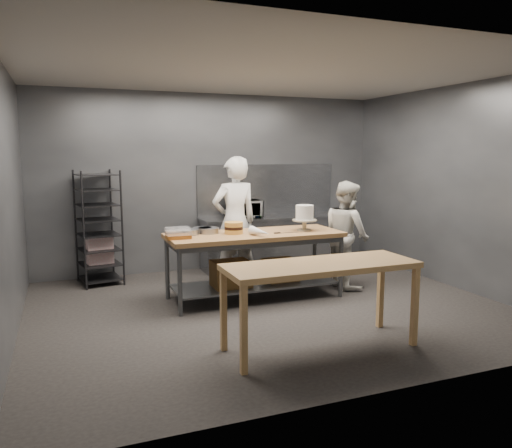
{
  "coord_description": "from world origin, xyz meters",
  "views": [
    {
      "loc": [
        -2.46,
        -5.81,
        2.02
      ],
      "look_at": [
        -0.02,
        0.43,
        1.05
      ],
      "focal_mm": 35.0,
      "sensor_mm": 36.0,
      "label": 1
    }
  ],
  "objects_px": {
    "chef_right": "(347,234)",
    "layer_cake": "(234,228)",
    "speed_rack": "(99,229)",
    "microwave": "(245,209)",
    "work_table": "(254,258)",
    "chef_behind": "(235,222)",
    "near_counter": "(321,271)",
    "frosted_cake_stand": "(305,215)"
  },
  "relations": [
    {
      "from": "chef_right",
      "to": "layer_cake",
      "type": "xyz_separation_m",
      "value": [
        -1.81,
        -0.05,
        0.2
      ]
    },
    {
      "from": "speed_rack",
      "to": "microwave",
      "type": "xyz_separation_m",
      "value": [
        2.42,
        0.08,
        0.19
      ]
    },
    {
      "from": "work_table",
      "to": "microwave",
      "type": "height_order",
      "value": "microwave"
    },
    {
      "from": "layer_cake",
      "to": "microwave",
      "type": "bearing_deg",
      "value": 65.09
    },
    {
      "from": "chef_right",
      "to": "microwave",
      "type": "relative_size",
      "value": 2.94
    },
    {
      "from": "speed_rack",
      "to": "chef_behind",
      "type": "distance_m",
      "value": 2.1
    },
    {
      "from": "speed_rack",
      "to": "near_counter",
      "type": "bearing_deg",
      "value": -61.47
    },
    {
      "from": "near_counter",
      "to": "layer_cake",
      "type": "xyz_separation_m",
      "value": [
        -0.27,
        1.96,
        0.19
      ]
    },
    {
      "from": "work_table",
      "to": "layer_cake",
      "type": "distance_m",
      "value": 0.51
    },
    {
      "from": "speed_rack",
      "to": "chef_right",
      "type": "xyz_separation_m",
      "value": [
        3.46,
        -1.53,
        -0.06
      ]
    },
    {
      "from": "chef_behind",
      "to": "chef_right",
      "type": "distance_m",
      "value": 1.69
    },
    {
      "from": "microwave",
      "to": "frosted_cake_stand",
      "type": "distance_m",
      "value": 1.79
    },
    {
      "from": "chef_right",
      "to": "microwave",
      "type": "xyz_separation_m",
      "value": [
        -1.04,
        1.61,
        0.25
      ]
    },
    {
      "from": "work_table",
      "to": "near_counter",
      "type": "bearing_deg",
      "value": -90.05
    },
    {
      "from": "near_counter",
      "to": "frosted_cake_stand",
      "type": "bearing_deg",
      "value": 68.07
    },
    {
      "from": "speed_rack",
      "to": "layer_cake",
      "type": "bearing_deg",
      "value": -43.75
    },
    {
      "from": "near_counter",
      "to": "work_table",
      "type": "bearing_deg",
      "value": 89.95
    },
    {
      "from": "near_counter",
      "to": "microwave",
      "type": "relative_size",
      "value": 3.69
    },
    {
      "from": "work_table",
      "to": "near_counter",
      "type": "distance_m",
      "value": 1.92
    },
    {
      "from": "near_counter",
      "to": "microwave",
      "type": "height_order",
      "value": "microwave"
    },
    {
      "from": "work_table",
      "to": "microwave",
      "type": "xyz_separation_m",
      "value": [
        0.5,
        1.71,
        0.48
      ]
    },
    {
      "from": "chef_behind",
      "to": "microwave",
      "type": "bearing_deg",
      "value": -124.8
    },
    {
      "from": "near_counter",
      "to": "speed_rack",
      "type": "xyz_separation_m",
      "value": [
        -1.92,
        3.53,
        0.04
      ]
    },
    {
      "from": "speed_rack",
      "to": "frosted_cake_stand",
      "type": "height_order",
      "value": "speed_rack"
    },
    {
      "from": "layer_cake",
      "to": "near_counter",
      "type": "bearing_deg",
      "value": -82.09
    },
    {
      "from": "work_table",
      "to": "chef_behind",
      "type": "relative_size",
      "value": 1.23
    },
    {
      "from": "work_table",
      "to": "chef_right",
      "type": "distance_m",
      "value": 1.55
    },
    {
      "from": "work_table",
      "to": "layer_cake",
      "type": "height_order",
      "value": "layer_cake"
    },
    {
      "from": "work_table",
      "to": "chef_behind",
      "type": "xyz_separation_m",
      "value": [
        -0.02,
        0.76,
        0.41
      ]
    },
    {
      "from": "microwave",
      "to": "chef_behind",
      "type": "bearing_deg",
      "value": -118.45
    },
    {
      "from": "chef_right",
      "to": "layer_cake",
      "type": "height_order",
      "value": "chef_right"
    },
    {
      "from": "near_counter",
      "to": "frosted_cake_stand",
      "type": "height_order",
      "value": "frosted_cake_stand"
    },
    {
      "from": "chef_right",
      "to": "chef_behind",
      "type": "bearing_deg",
      "value": 67.15
    },
    {
      "from": "chef_right",
      "to": "work_table",
      "type": "bearing_deg",
      "value": 93.93
    },
    {
      "from": "near_counter",
      "to": "chef_right",
      "type": "height_order",
      "value": "chef_right"
    },
    {
      "from": "work_table",
      "to": "frosted_cake_stand",
      "type": "height_order",
      "value": "frosted_cake_stand"
    },
    {
      "from": "layer_cake",
      "to": "speed_rack",
      "type": "bearing_deg",
      "value": 136.25
    },
    {
      "from": "near_counter",
      "to": "chef_behind",
      "type": "bearing_deg",
      "value": 90.31
    },
    {
      "from": "frosted_cake_stand",
      "to": "layer_cake",
      "type": "bearing_deg",
      "value": 173.88
    },
    {
      "from": "near_counter",
      "to": "chef_behind",
      "type": "relative_size",
      "value": 1.02
    },
    {
      "from": "microwave",
      "to": "layer_cake",
      "type": "xyz_separation_m",
      "value": [
        -0.77,
        -1.66,
        -0.05
      ]
    },
    {
      "from": "chef_behind",
      "to": "frosted_cake_stand",
      "type": "distance_m",
      "value": 1.13
    }
  ]
}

